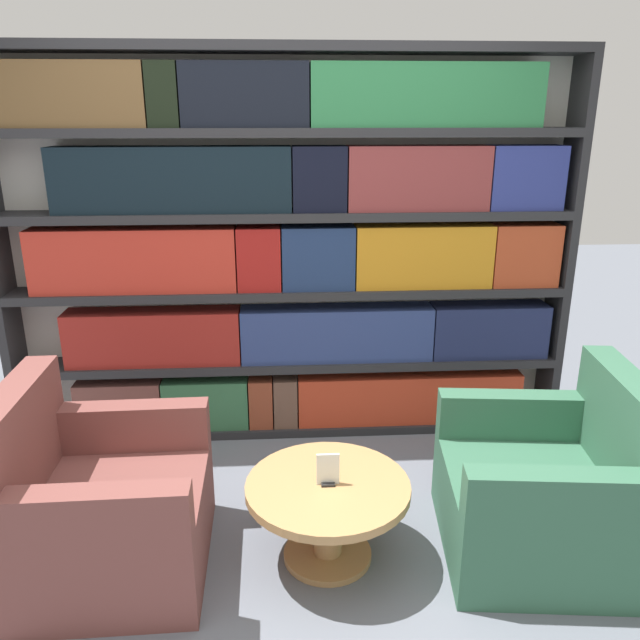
% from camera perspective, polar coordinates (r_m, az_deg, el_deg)
% --- Properties ---
extents(ground_plane, '(14.00, 14.00, 0.00)m').
position_cam_1_polar(ground_plane, '(2.85, -2.01, -23.85)').
color(ground_plane, slate).
extents(bookshelf, '(3.33, 0.30, 2.27)m').
position_cam_1_polar(bookshelf, '(3.68, -2.32, 6.14)').
color(bookshelf, silver).
rests_on(bookshelf, ground_plane).
extents(armchair_left, '(0.83, 0.84, 0.85)m').
position_cam_1_polar(armchair_left, '(2.96, -19.62, -16.01)').
color(armchair_left, brown).
rests_on(armchair_left, ground_plane).
extents(armchair_right, '(0.90, 0.90, 0.85)m').
position_cam_1_polar(armchair_right, '(3.08, 20.11, -14.66)').
color(armchair_right, '#336047').
rests_on(armchair_right, ground_plane).
extents(coffee_table, '(0.72, 0.72, 0.38)m').
position_cam_1_polar(coffee_table, '(2.86, 0.71, -16.52)').
color(coffee_table, '#AD7F4C').
rests_on(coffee_table, ground_plane).
extents(table_sign, '(0.10, 0.06, 0.14)m').
position_cam_1_polar(table_sign, '(2.77, 0.73, -13.66)').
color(table_sign, black).
rests_on(table_sign, coffee_table).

